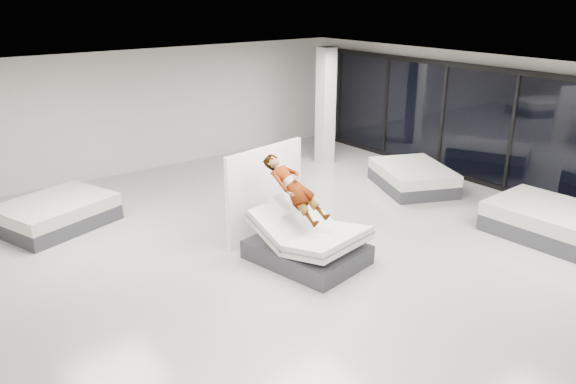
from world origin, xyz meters
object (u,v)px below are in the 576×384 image
at_px(remote, 317,207).
at_px(column, 326,107).
at_px(divider_panel, 265,192).
at_px(flat_bed_left_far, 57,213).
at_px(flat_bed_right_far, 413,177).
at_px(hero_bed, 307,243).
at_px(flat_bed_right_near, 552,222).
at_px(person, 294,197).

xyz_separation_m(remote, column, (4.06, 4.48, 0.62)).
distance_m(divider_panel, flat_bed_left_far, 4.39).
bearing_deg(flat_bed_right_far, divider_panel, -178.66).
distance_m(hero_bed, flat_bed_left_far, 5.35).
bearing_deg(remote, divider_panel, 85.73).
bearing_deg(column, flat_bed_right_far, -84.63).
xyz_separation_m(remote, flat_bed_left_far, (-3.34, 4.35, -0.69)).
relative_size(flat_bed_right_near, column, 0.72).
bearing_deg(remote, flat_bed_right_near, -36.46).
bearing_deg(remote, column, 37.19).
bearing_deg(flat_bed_left_far, flat_bed_right_near, -40.09).
bearing_deg(hero_bed, flat_bed_right_far, 18.15).
relative_size(remote, flat_bed_left_far, 0.06).
bearing_deg(flat_bed_right_near, remote, 154.18).
xyz_separation_m(person, flat_bed_right_far, (4.62, 1.19, -0.87)).
distance_m(person, divider_panel, 1.12).
bearing_deg(column, flat_bed_right_near, -87.79).
bearing_deg(flat_bed_right_far, flat_bed_right_near, -90.44).
bearing_deg(flat_bed_right_far, remote, -160.98).
height_order(flat_bed_left_far, column, column).
bearing_deg(column, person, -136.09).
xyz_separation_m(remote, flat_bed_right_far, (4.34, 1.50, -0.70)).
bearing_deg(divider_panel, flat_bed_right_far, -9.17).
height_order(remote, flat_bed_right_near, remote).
height_order(hero_bed, flat_bed_left_far, hero_bed).
xyz_separation_m(hero_bed, column, (4.28, 4.48, 1.24)).
relative_size(person, flat_bed_left_far, 0.63).
distance_m(flat_bed_right_near, flat_bed_left_far, 10.00).
relative_size(remote, divider_panel, 0.07).
bearing_deg(flat_bed_right_near, flat_bed_left_far, 139.91).
bearing_deg(divider_panel, column, 25.74).
height_order(hero_bed, flat_bed_right_near, hero_bed).
relative_size(person, flat_bed_right_near, 0.68).
height_order(person, flat_bed_right_near, person).
xyz_separation_m(remote, flat_bed_right_near, (4.31, -2.09, -0.67)).
bearing_deg(flat_bed_left_far, column, 1.01).
relative_size(flat_bed_right_far, flat_bed_right_near, 1.08).
xyz_separation_m(hero_bed, remote, (0.22, 0.00, 0.62)).
xyz_separation_m(flat_bed_right_near, flat_bed_left_far, (-7.65, 6.44, -0.02)).
relative_size(hero_bed, flat_bed_left_far, 0.87).
bearing_deg(column, flat_bed_left_far, -178.99).
distance_m(divider_panel, flat_bed_right_near, 5.70).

